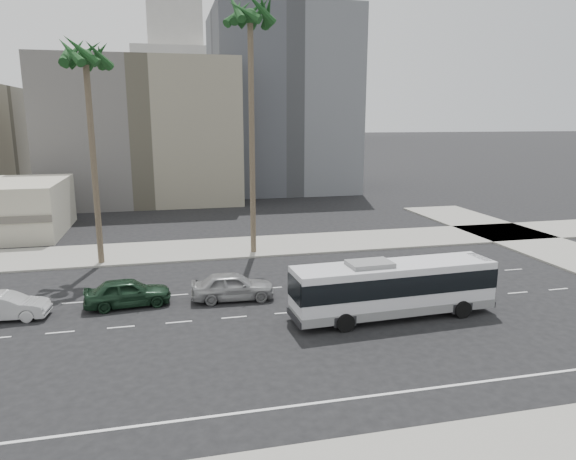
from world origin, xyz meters
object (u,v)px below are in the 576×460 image
object	(u,v)px
palm_near	(250,22)
palm_mid	(86,62)
car_b	(128,292)
car_c	(5,306)
city_bus	(393,287)
car_a	(233,286)

from	to	relation	value
palm_near	palm_mid	distance (m)	12.16
car_b	car_c	size ratio (longest dim) A/B	1.09
city_bus	car_a	bearing A→B (deg)	147.39
car_a	palm_mid	bearing A→B (deg)	44.29
city_bus	car_a	size ratio (longest dim) A/B	2.31
palm_near	city_bus	bearing A→B (deg)	-71.00
city_bus	car_b	size ratio (longest dim) A/B	2.35
car_a	car_c	xyz separation A→B (m)	(-12.53, -0.30, -0.11)
car_a	car_c	world-z (taller)	car_a
car_a	car_b	bearing A→B (deg)	90.36
palm_near	palm_mid	bearing A→B (deg)	-177.40
city_bus	palm_mid	world-z (taller)	palm_mid
car_a	palm_near	distance (m)	20.19
car_c	palm_mid	size ratio (longest dim) A/B	0.28
car_c	palm_mid	distance (m)	17.70
car_c	palm_near	world-z (taller)	palm_near
car_a	palm_near	bearing A→B (deg)	-12.75
car_c	car_b	bearing A→B (deg)	-80.16
car_c	palm_near	bearing A→B (deg)	-50.74
car_b	palm_mid	world-z (taller)	palm_mid
car_a	palm_near	xyz separation A→B (m)	(3.02, 10.53, 16.97)
palm_near	palm_mid	xyz separation A→B (m)	(-11.72, -0.53, -3.20)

